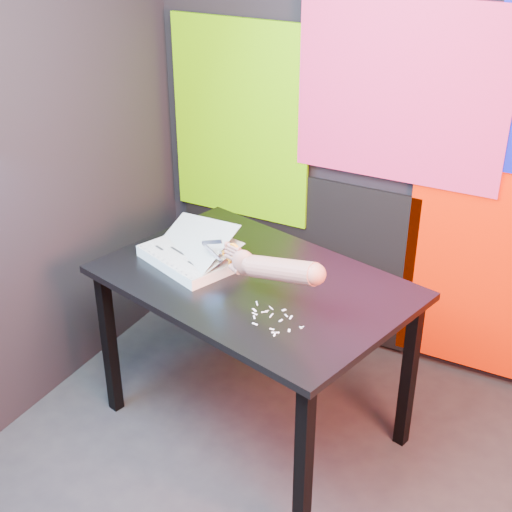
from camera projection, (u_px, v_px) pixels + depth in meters
The scene contains 7 objects.
room at pixel (316, 238), 1.84m from camera, with size 3.01×3.01×2.71m.
backdrop at pixel (460, 189), 3.14m from camera, with size 2.88×0.05×2.08m.
work_table at pixel (254, 298), 2.89m from camera, with size 1.38×1.08×0.75m.
printout_stack at pixel (192, 256), 2.97m from camera, with size 0.47×0.41×0.21m.
scissors at pixel (232, 257), 2.74m from camera, with size 0.21×0.07×0.13m.
hand_forearm at pixel (276, 268), 2.57m from camera, with size 0.46×0.18×0.18m.
paper_clippings at pixel (273, 319), 2.59m from camera, with size 0.23×0.18×0.00m.
Camera 1 is at (0.64, -1.52, 2.18)m, focal length 50.00 mm.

